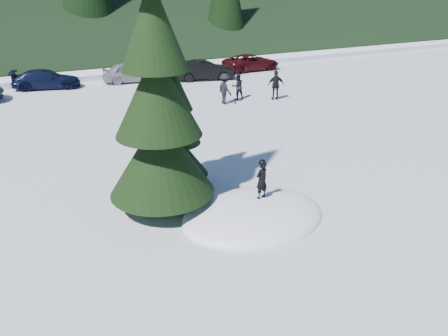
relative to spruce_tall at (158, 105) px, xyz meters
name	(u,v)px	position (x,y,z in m)	size (l,w,h in m)	color
ground	(253,217)	(2.20, -1.80, -3.32)	(200.00, 200.00, 0.00)	white
snow_mound	(253,217)	(2.20, -1.80, -3.32)	(4.48, 3.52, 0.96)	white
spruce_tall	(158,105)	(0.00, 0.00, 0.00)	(3.20, 3.20, 8.60)	black
spruce_short	(174,127)	(1.00, 1.40, -1.22)	(2.20, 2.20, 5.37)	black
child_skier	(262,180)	(2.56, -1.62, -2.25)	(0.43, 0.28, 1.18)	black
adult_0	(238,86)	(8.83, 11.01, -2.55)	(0.75, 0.58, 1.54)	black
adult_1	(276,85)	(10.78, 9.84, -2.45)	(1.02, 0.43, 1.74)	black
adult_2	(225,89)	(7.63, 10.36, -2.44)	(1.13, 0.65, 1.76)	black
car_3	(46,79)	(-1.01, 19.34, -2.70)	(1.74, 4.29, 1.25)	black
car_4	(132,72)	(4.62, 18.70, -2.62)	(1.65, 4.11, 1.40)	#919299
car_5	(205,70)	(9.48, 17.01, -2.63)	(1.47, 4.21, 1.39)	black
car_6	(251,62)	(14.34, 18.63, -2.68)	(2.12, 4.59, 1.28)	#3A0A0E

